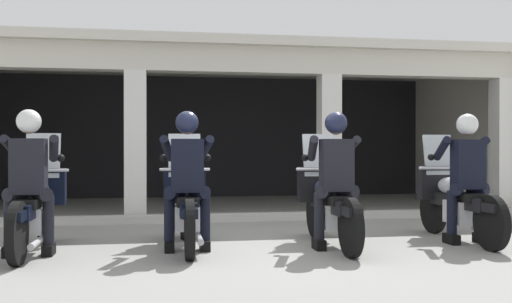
{
  "coord_description": "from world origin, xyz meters",
  "views": [
    {
      "loc": [
        -1.14,
        -6.73,
        1.17
      ],
      "look_at": [
        0.0,
        0.14,
        1.12
      ],
      "focal_mm": 40.21,
      "sensor_mm": 36.0,
      "label": 1
    }
  ],
  "objects_px": {
    "motorcycle_center_right": "(329,203)",
    "police_officer_center_right": "(336,168)",
    "motorcycle_far_right": "(455,200)",
    "police_officer_far_left": "(29,169)",
    "police_officer_center_left": "(187,168)",
    "motorcycle_far_left": "(35,207)",
    "police_officer_far_right": "(466,167)",
    "motorcycle_center_left": "(186,204)"
  },
  "relations": [
    {
      "from": "motorcycle_center_left",
      "to": "police_officer_far_right",
      "type": "xyz_separation_m",
      "value": [
        3.39,
        -0.32,
        0.44
      ]
    },
    {
      "from": "motorcycle_center_left",
      "to": "police_officer_far_right",
      "type": "relative_size",
      "value": 1.29
    },
    {
      "from": "motorcycle_center_right",
      "to": "police_officer_center_right",
      "type": "height_order",
      "value": "police_officer_center_right"
    },
    {
      "from": "police_officer_far_left",
      "to": "motorcycle_center_left",
      "type": "distance_m",
      "value": 1.78
    },
    {
      "from": "motorcycle_far_left",
      "to": "police_officer_far_right",
      "type": "distance_m",
      "value": 5.12
    },
    {
      "from": "police_officer_far_right",
      "to": "police_officer_center_left",
      "type": "bearing_deg",
      "value": -174.96
    },
    {
      "from": "police_officer_center_right",
      "to": "police_officer_far_right",
      "type": "relative_size",
      "value": 1.0
    },
    {
      "from": "motorcycle_far_right",
      "to": "motorcycle_center_right",
      "type": "bearing_deg",
      "value": -170.5
    },
    {
      "from": "motorcycle_far_left",
      "to": "police_officer_far_left",
      "type": "relative_size",
      "value": 1.29
    },
    {
      "from": "motorcycle_center_right",
      "to": "motorcycle_far_right",
      "type": "relative_size",
      "value": 1.0
    },
    {
      "from": "motorcycle_far_left",
      "to": "police_officer_far_right",
      "type": "xyz_separation_m",
      "value": [
        5.09,
        -0.31,
        0.44
      ]
    },
    {
      "from": "police_officer_far_left",
      "to": "police_officer_center_right",
      "type": "bearing_deg",
      "value": 3.99
    },
    {
      "from": "motorcycle_center_right",
      "to": "motorcycle_far_right",
      "type": "distance_m",
      "value": 1.7
    },
    {
      "from": "police_officer_center_right",
      "to": "motorcycle_center_right",
      "type": "bearing_deg",
      "value": 99.68
    },
    {
      "from": "motorcycle_center_right",
      "to": "police_officer_center_right",
      "type": "xyz_separation_m",
      "value": [
        -0.0,
        -0.28,
        0.44
      ]
    },
    {
      "from": "motorcycle_center_left",
      "to": "police_officer_center_left",
      "type": "height_order",
      "value": "police_officer_center_left"
    },
    {
      "from": "police_officer_far_left",
      "to": "motorcycle_far_left",
      "type": "bearing_deg",
      "value": 96.06
    },
    {
      "from": "motorcycle_far_left",
      "to": "police_officer_center_right",
      "type": "bearing_deg",
      "value": -0.76
    },
    {
      "from": "motorcycle_center_left",
      "to": "motorcycle_far_right",
      "type": "distance_m",
      "value": 3.4
    },
    {
      "from": "police_officer_center_left",
      "to": "police_officer_far_right",
      "type": "distance_m",
      "value": 3.4
    },
    {
      "from": "police_officer_far_left",
      "to": "motorcycle_center_right",
      "type": "height_order",
      "value": "police_officer_far_left"
    },
    {
      "from": "motorcycle_center_left",
      "to": "police_officer_far_left",
      "type": "bearing_deg",
      "value": -163.01
    },
    {
      "from": "police_officer_center_left",
      "to": "motorcycle_far_right",
      "type": "distance_m",
      "value": 3.43
    },
    {
      "from": "police_officer_far_left",
      "to": "police_officer_far_right",
      "type": "height_order",
      "value": "same"
    },
    {
      "from": "motorcycle_far_left",
      "to": "motorcycle_center_right",
      "type": "xyz_separation_m",
      "value": [
        3.4,
        -0.14,
        0.0
      ]
    },
    {
      "from": "police_officer_center_left",
      "to": "police_officer_far_right",
      "type": "relative_size",
      "value": 1.0
    },
    {
      "from": "motorcycle_far_left",
      "to": "police_officer_center_right",
      "type": "xyz_separation_m",
      "value": [
        3.39,
        -0.42,
        0.44
      ]
    },
    {
      "from": "police_officer_far_right",
      "to": "motorcycle_far_left",
      "type": "bearing_deg",
      "value": -177.79
    },
    {
      "from": "motorcycle_far_right",
      "to": "police_officer_center_right",
      "type": "bearing_deg",
      "value": -161.17
    },
    {
      "from": "police_officer_center_left",
      "to": "motorcycle_far_left",
      "type": "bearing_deg",
      "value": 178.03
    },
    {
      "from": "police_officer_center_right",
      "to": "police_officer_far_left",
      "type": "bearing_deg",
      "value": -172.38
    },
    {
      "from": "police_officer_center_right",
      "to": "police_officer_far_right",
      "type": "distance_m",
      "value": 1.7
    },
    {
      "from": "motorcycle_center_right",
      "to": "motorcycle_far_left",
      "type": "bearing_deg",
      "value": -172.38
    },
    {
      "from": "motorcycle_far_right",
      "to": "police_officer_far_left",
      "type": "bearing_deg",
      "value": -171.42
    },
    {
      "from": "police_officer_center_left",
      "to": "police_officer_center_right",
      "type": "xyz_separation_m",
      "value": [
        1.7,
        -0.15,
        0.0
      ]
    },
    {
      "from": "police_officer_center_right",
      "to": "police_officer_center_left",
      "type": "bearing_deg",
      "value": -175.13
    },
    {
      "from": "police_officer_far_left",
      "to": "police_officer_far_right",
      "type": "distance_m",
      "value": 5.09
    },
    {
      "from": "motorcycle_center_left",
      "to": "police_officer_center_right",
      "type": "relative_size",
      "value": 1.29
    },
    {
      "from": "motorcycle_center_left",
      "to": "police_officer_center_right",
      "type": "distance_m",
      "value": 1.81
    },
    {
      "from": "police_officer_center_left",
      "to": "police_officer_center_right",
      "type": "bearing_deg",
      "value": 2.03
    },
    {
      "from": "motorcycle_far_right",
      "to": "motorcycle_far_left",
      "type": "bearing_deg",
      "value": -174.61
    },
    {
      "from": "motorcycle_center_right",
      "to": "police_officer_center_right",
      "type": "relative_size",
      "value": 1.29
    }
  ]
}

